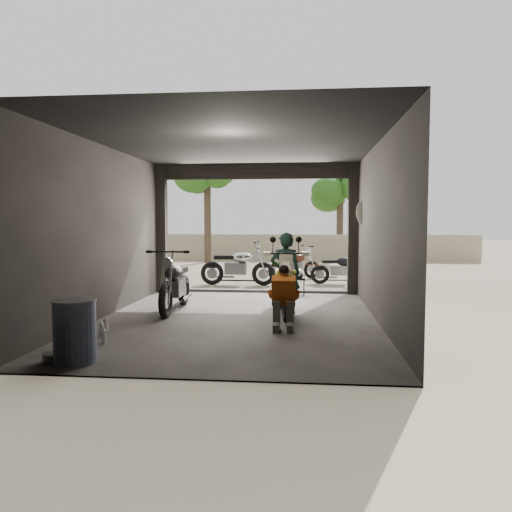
% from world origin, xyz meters
% --- Properties ---
extents(ground, '(80.00, 80.00, 0.00)m').
position_xyz_m(ground, '(0.00, 0.00, 0.00)').
color(ground, '#7A6D56').
rests_on(ground, ground).
extents(garage, '(7.00, 7.13, 3.20)m').
position_xyz_m(garage, '(0.00, 0.55, 1.28)').
color(garage, '#2D2B28').
rests_on(garage, ground).
extents(boundary_wall, '(18.00, 0.30, 1.20)m').
position_xyz_m(boundary_wall, '(0.00, 14.00, 0.60)').
color(boundary_wall, gray).
rests_on(boundary_wall, ground).
extents(tree_left, '(2.20, 2.20, 5.60)m').
position_xyz_m(tree_left, '(-3.00, 12.50, 3.99)').
color(tree_left, '#382B1E').
rests_on(tree_left, ground).
extents(tree_right, '(2.20, 2.20, 5.00)m').
position_xyz_m(tree_right, '(2.80, 14.00, 3.56)').
color(tree_right, '#382B1E').
rests_on(tree_right, ground).
extents(main_bike, '(1.01, 1.98, 1.27)m').
position_xyz_m(main_bike, '(0.81, 0.54, 0.63)').
color(main_bike, '#EDEBC8').
rests_on(main_bike, ground).
extents(left_bike, '(0.79, 1.87, 1.26)m').
position_xyz_m(left_bike, '(-1.35, 0.71, 0.63)').
color(left_bike, black).
rests_on(left_bike, ground).
extents(outside_bike_a, '(1.86, 0.81, 1.25)m').
position_xyz_m(outside_bike_a, '(-0.66, 4.89, 0.62)').
color(outside_bike_a, black).
rests_on(outside_bike_a, ground).
extents(outside_bike_b, '(1.67, 1.29, 1.05)m').
position_xyz_m(outside_bike_b, '(0.90, 6.45, 0.52)').
color(outside_bike_b, '#451910').
rests_on(outside_bike_b, ground).
extents(outside_bike_c, '(1.55, 0.72, 1.03)m').
position_xyz_m(outside_bike_c, '(2.26, 5.45, 0.51)').
color(outside_bike_c, black).
rests_on(outside_bike_c, ground).
extents(rider, '(0.61, 0.42, 1.59)m').
position_xyz_m(rider, '(0.84, 0.64, 0.79)').
color(rider, black).
rests_on(rider, ground).
extents(mechanic, '(0.54, 0.72, 1.03)m').
position_xyz_m(mechanic, '(0.87, -0.78, 0.52)').
color(mechanic, '#D2631C').
rests_on(mechanic, ground).
extents(stool, '(0.32, 0.32, 0.45)m').
position_xyz_m(stool, '(1.07, 2.99, 0.37)').
color(stool, black).
rests_on(stool, ground).
extents(helmet, '(0.30, 0.31, 0.22)m').
position_xyz_m(helmet, '(1.07, 2.96, 0.56)').
color(helmet, white).
rests_on(helmet, stool).
extents(oil_drum, '(0.65, 0.65, 0.81)m').
position_xyz_m(oil_drum, '(-1.66, -3.00, 0.41)').
color(oil_drum, '#404C6B').
rests_on(oil_drum, ground).
extents(sign_post, '(0.80, 0.08, 2.41)m').
position_xyz_m(sign_post, '(2.77, 2.60, 1.63)').
color(sign_post, black).
rests_on(sign_post, ground).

